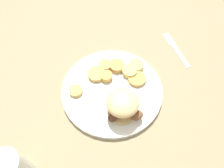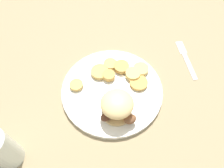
# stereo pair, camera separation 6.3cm
# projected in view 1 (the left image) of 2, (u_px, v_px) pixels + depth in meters

# --- Properties ---
(ground_plane) EXTENTS (4.00, 4.00, 0.00)m
(ground_plane) POSITION_uv_depth(u_px,v_px,m) (112.00, 91.00, 0.66)
(ground_plane) COLOR #937F5B
(dinner_plate) EXTENTS (0.30, 0.30, 0.02)m
(dinner_plate) POSITION_uv_depth(u_px,v_px,m) (112.00, 90.00, 0.66)
(dinner_plate) COLOR white
(dinner_plate) RESTS_ON ground_plane
(sandwich) EXTENTS (0.10, 0.09, 0.08)m
(sandwich) POSITION_uv_depth(u_px,v_px,m) (122.00, 105.00, 0.58)
(sandwich) COLOR tan
(sandwich) RESTS_ON dinner_plate
(potato_round_0) EXTENTS (0.04, 0.04, 0.01)m
(potato_round_0) POSITION_uv_depth(u_px,v_px,m) (105.00, 65.00, 0.69)
(potato_round_0) COLOR tan
(potato_round_0) RESTS_ON dinner_plate
(potato_round_1) EXTENTS (0.05, 0.05, 0.02)m
(potato_round_1) POSITION_uv_depth(u_px,v_px,m) (117.00, 66.00, 0.69)
(potato_round_1) COLOR tan
(potato_round_1) RESTS_ON dinner_plate
(potato_round_2) EXTENTS (0.05, 0.05, 0.01)m
(potato_round_2) POSITION_uv_depth(u_px,v_px,m) (137.00, 79.00, 0.66)
(potato_round_2) COLOR tan
(potato_round_2) RESTS_ON dinner_plate
(potato_round_3) EXTENTS (0.05, 0.05, 0.02)m
(potato_round_3) POSITION_uv_depth(u_px,v_px,m) (130.00, 71.00, 0.67)
(potato_round_3) COLOR #DBB766
(potato_round_3) RESTS_ON dinner_plate
(potato_round_4) EXTENTS (0.05, 0.05, 0.01)m
(potato_round_4) POSITION_uv_depth(u_px,v_px,m) (136.00, 65.00, 0.69)
(potato_round_4) COLOR #DBB766
(potato_round_4) RESTS_ON dinner_plate
(potato_round_5) EXTENTS (0.04, 0.04, 0.01)m
(potato_round_5) POSITION_uv_depth(u_px,v_px,m) (76.00, 91.00, 0.64)
(potato_round_5) COLOR tan
(potato_round_5) RESTS_ON dinner_plate
(potato_round_6) EXTENTS (0.04, 0.04, 0.02)m
(potato_round_6) POSITION_uv_depth(u_px,v_px,m) (106.00, 76.00, 0.66)
(potato_round_6) COLOR tan
(potato_round_6) RESTS_ON dinner_plate
(potato_round_7) EXTENTS (0.05, 0.05, 0.01)m
(potato_round_7) POSITION_uv_depth(u_px,v_px,m) (97.00, 74.00, 0.67)
(potato_round_7) COLOR tan
(potato_round_7) RESTS_ON dinner_plate
(fork) EXTENTS (0.04, 0.17, 0.00)m
(fork) POSITION_uv_depth(u_px,v_px,m) (176.00, 49.00, 0.75)
(fork) COLOR silver
(fork) RESTS_ON ground_plane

